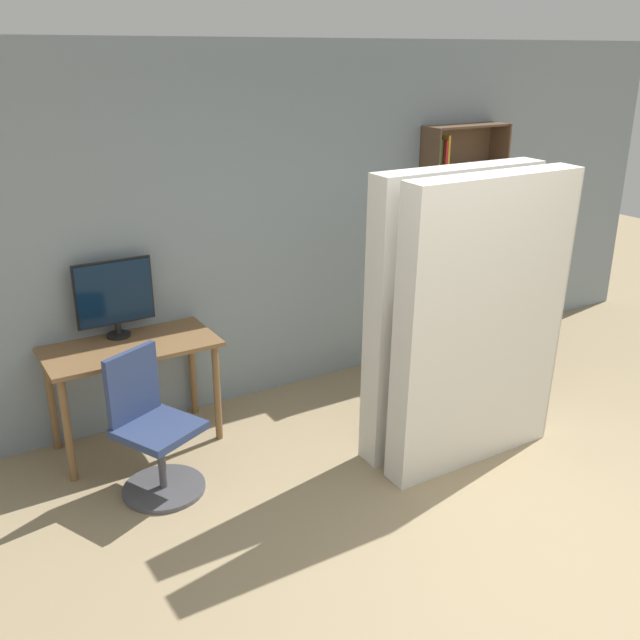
% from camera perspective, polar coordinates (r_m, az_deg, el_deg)
% --- Properties ---
extents(ground_plane, '(16.00, 16.00, 0.00)m').
position_cam_1_polar(ground_plane, '(4.22, 17.16, -18.56)').
color(ground_plane, '#9E8966').
extents(wall_back, '(8.00, 0.06, 2.70)m').
position_cam_1_polar(wall_back, '(5.59, -2.48, 7.67)').
color(wall_back, gray).
rests_on(wall_back, ground).
extents(desk, '(1.15, 0.58, 0.76)m').
position_cam_1_polar(desk, '(5.01, -14.84, -3.15)').
color(desk, brown).
rests_on(desk, ground).
extents(monitor, '(0.53, 0.16, 0.55)m').
position_cam_1_polar(monitor, '(5.04, -16.12, 1.93)').
color(monitor, black).
rests_on(monitor, desk).
extents(office_chair, '(0.59, 0.59, 0.91)m').
position_cam_1_polar(office_chair, '(4.59, -13.19, -9.11)').
color(office_chair, '#4C4C51').
rests_on(office_chair, ground).
extents(bookshelf, '(0.79, 0.25, 2.03)m').
position_cam_1_polar(bookshelf, '(6.45, 10.19, 5.53)').
color(bookshelf, brown).
rests_on(bookshelf, ground).
extents(mattress_near, '(1.29, 0.25, 1.94)m').
position_cam_1_polar(mattress_near, '(4.66, 12.85, -0.43)').
color(mattress_near, silver).
rests_on(mattress_near, ground).
extents(mattress_far, '(1.29, 0.24, 1.94)m').
position_cam_1_polar(mattress_far, '(4.87, 10.38, 0.68)').
color(mattress_far, silver).
rests_on(mattress_far, ground).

